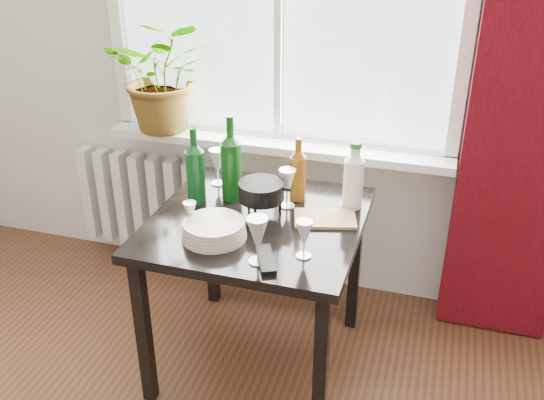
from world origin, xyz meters
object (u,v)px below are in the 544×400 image
(potted_plant, at_px, (164,75))
(wineglass_back_left, at_px, (217,167))
(fondue_pot, at_px, (261,199))
(cutting_board, at_px, (325,219))
(wineglass_front_left, at_px, (190,216))
(wineglass_front_right, at_px, (258,240))
(wine_bottle_left, at_px, (195,165))
(wineglass_back_center, at_px, (287,188))
(cleaning_bottle, at_px, (354,175))
(wineglass_far_right, at_px, (304,239))
(plate_stack, at_px, (214,230))
(table, at_px, (257,238))
(wine_bottle_right, at_px, (231,157))
(bottle_amber, at_px, (298,169))
(radiator, at_px, (149,201))
(tv_remote, at_px, (266,259))

(potted_plant, xyz_separation_m, wineglass_back_left, (0.40, -0.33, -0.30))
(fondue_pot, height_order, cutting_board, fondue_pot)
(wineglass_front_left, bearing_deg, potted_plant, 120.85)
(wineglass_front_right, height_order, wineglass_front_left, wineglass_front_right)
(wine_bottle_left, height_order, wineglass_front_left, wine_bottle_left)
(wineglass_back_center, bearing_deg, cleaning_bottle, 16.71)
(wineglass_far_right, bearing_deg, fondue_pot, 133.13)
(wineglass_front_left, bearing_deg, wine_bottle_left, 107.74)
(plate_stack, bearing_deg, cleaning_bottle, 41.64)
(table, xyz_separation_m, potted_plant, (-0.67, 0.59, 0.48))
(table, xyz_separation_m, wine_bottle_right, (-0.16, 0.15, 0.28))
(wineglass_back_center, xyz_separation_m, wineglass_front_left, (-0.31, -0.30, -0.03))
(wine_bottle_left, xyz_separation_m, wineglass_front_right, (0.40, -0.38, -0.08))
(bottle_amber, bearing_deg, plate_stack, -118.48)
(potted_plant, relative_size, bottle_amber, 1.96)
(fondue_pot, distance_m, cutting_board, 0.27)
(bottle_amber, xyz_separation_m, wineglass_front_right, (-0.01, -0.53, -0.05))
(wine_bottle_right, distance_m, wineglass_far_right, 0.57)
(wineglass_back_center, bearing_deg, plate_stack, -120.86)
(radiator, height_order, plate_stack, plate_stack)
(wineglass_front_right, height_order, wineglass_far_right, wineglass_front_right)
(wine_bottle_left, bearing_deg, radiator, 134.90)
(bottle_amber, bearing_deg, wineglass_front_right, -90.94)
(potted_plant, xyz_separation_m, cutting_board, (0.94, -0.53, -0.38))
(wineglass_back_left, bearing_deg, wine_bottle_right, -45.62)
(potted_plant, bearing_deg, fondue_pot, -39.25)
(wine_bottle_left, xyz_separation_m, fondue_pot, (0.30, -0.03, -0.10))
(radiator, bearing_deg, wineglass_front_left, -51.51)
(potted_plant, relative_size, wine_bottle_right, 1.48)
(wineglass_far_right, xyz_separation_m, wineglass_front_left, (-0.47, 0.06, -0.01))
(wineglass_front_left, bearing_deg, cutting_board, 25.22)
(wine_bottle_right, bearing_deg, plate_stack, -81.46)
(cleaning_bottle, bearing_deg, wine_bottle_left, -167.29)
(bottle_amber, height_order, wineglass_back_center, bottle_amber)
(wineglass_front_right, distance_m, tv_remote, 0.09)
(radiator, relative_size, wineglass_back_left, 4.66)
(table, bearing_deg, radiator, 143.46)
(wineglass_back_center, relative_size, wineglass_front_left, 1.42)
(wineglass_back_left, relative_size, fondue_pot, 0.80)
(potted_plant, xyz_separation_m, wineglass_front_right, (0.78, -0.90, -0.29))
(cleaning_bottle, relative_size, wineglass_back_center, 1.69)
(radiator, bearing_deg, potted_plant, -11.73)
(wineglass_back_center, distance_m, fondue_pot, 0.13)
(table, bearing_deg, tv_remote, -66.13)
(wineglass_front_left, xyz_separation_m, tv_remote, (0.35, -0.14, -0.05))
(radiator, bearing_deg, bottle_amber, -23.06)
(potted_plant, xyz_separation_m, wineglass_far_right, (0.93, -0.82, -0.31))
(potted_plant, bearing_deg, wine_bottle_right, -41.14)
(wineglass_back_center, bearing_deg, wineglass_front_left, -135.40)
(potted_plant, height_order, wineglass_far_right, potted_plant)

